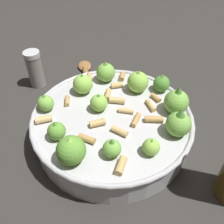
# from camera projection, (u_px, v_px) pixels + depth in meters

# --- Properties ---
(ground_plane) EXTENTS (2.40, 2.40, 0.00)m
(ground_plane) POSITION_uv_depth(u_px,v_px,m) (112.00, 136.00, 0.52)
(ground_plane) COLOR #2D2B28
(cooking_pan) EXTENTS (0.31, 0.31, 0.12)m
(cooking_pan) POSITION_uv_depth(u_px,v_px,m) (113.00, 122.00, 0.49)
(cooking_pan) COLOR #B7B7BC
(cooking_pan) RESTS_ON ground
(pepper_shaker) EXTENTS (0.04, 0.04, 0.09)m
(pepper_shaker) POSITION_uv_depth(u_px,v_px,m) (35.00, 69.00, 0.61)
(pepper_shaker) COLOR gray
(pepper_shaker) RESTS_ON ground
(wooden_spoon) EXTENTS (0.16, 0.22, 0.02)m
(wooden_spoon) POSITION_uv_depth(u_px,v_px,m) (87.00, 83.00, 0.64)
(wooden_spoon) COLOR olive
(wooden_spoon) RESTS_ON ground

